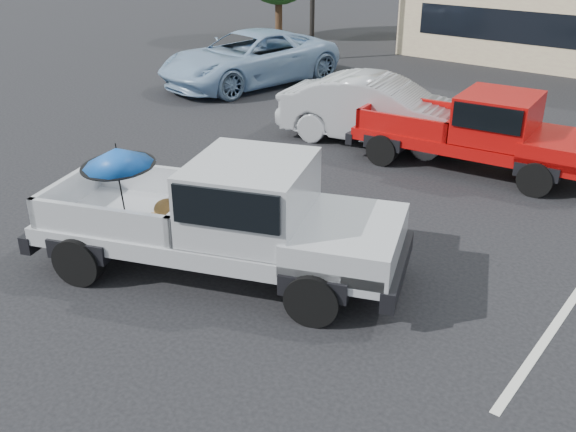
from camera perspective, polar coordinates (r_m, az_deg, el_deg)
name	(u,v)px	position (r m, az deg, el deg)	size (l,w,h in m)	color
ground	(304,304)	(9.24, 1.45, -7.87)	(90.00, 90.00, 0.00)	black
stripe_left	(240,206)	(12.28, -4.27, 0.88)	(0.12, 5.00, 0.01)	silver
stripe_right	(563,314)	(9.80, 23.23, -8.04)	(0.12, 5.00, 0.01)	silver
silver_pickup	(235,213)	(9.50, -4.70, 0.29)	(6.01, 3.86, 2.06)	black
red_pickup	(489,129)	(14.34, 17.40, 7.37)	(5.33, 2.31, 1.71)	black
silver_sedan	(379,110)	(15.77, 8.12, 9.28)	(1.68, 4.81, 1.59)	#ADB0B5
blue_suv	(249,58)	(21.43, -3.49, 13.80)	(2.81, 6.09, 1.69)	#8AACCE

